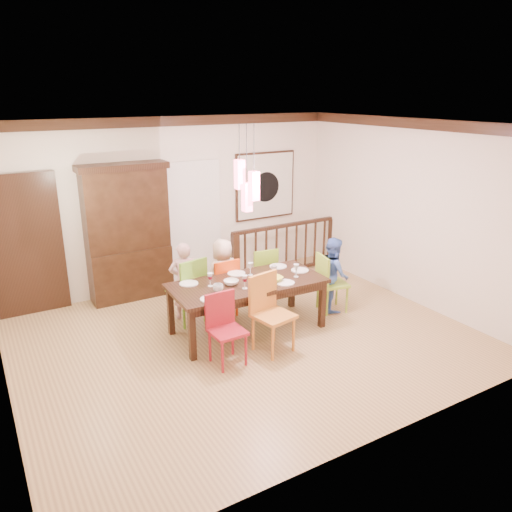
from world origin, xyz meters
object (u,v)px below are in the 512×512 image
chair_end_right (333,279)px  person_far_left (184,281)px  dining_table (247,287)px  chair_far_left (186,285)px  balustrade (286,247)px  person_end_right (333,274)px  person_far_mid (223,275)px  china_hutch (128,232)px

chair_end_right → person_far_left: bearing=78.2°
dining_table → chair_far_left: chair_far_left is taller
dining_table → chair_end_right: 1.49m
balustrade → person_end_right: size_ratio=1.99×
chair_end_right → person_far_mid: person_far_mid is taller
chair_end_right → balustrade: 1.83m
person_far_mid → person_end_right: 1.71m
dining_table → balustrade: balustrade is taller
chair_end_right → balustrade: size_ratio=0.40×
person_far_left → person_far_mid: (0.63, -0.04, -0.02)m
chair_far_left → china_hutch: size_ratio=0.45×
person_far_mid → chair_end_right: bearing=145.7°
chair_end_right → china_hutch: 3.37m
china_hutch → person_far_left: 1.40m
chair_end_right → china_hutch: china_hutch is taller
chair_end_right → person_end_right: (0.05, 0.06, 0.05)m
person_far_left → dining_table: bearing=142.1°
china_hutch → balustrade: 2.96m
chair_end_right → balustrade: balustrade is taller
dining_table → china_hutch: size_ratio=0.99×
dining_table → china_hutch: 2.36m
person_end_right → person_far_mid: bearing=82.0°
person_far_mid → person_end_right: bearing=148.2°
dining_table → person_far_mid: 0.82m
dining_table → person_end_right: bearing=1.7°
chair_far_left → chair_end_right: 2.25m
person_far_left → person_far_mid: size_ratio=1.03×
person_far_left → person_far_mid: 0.64m
dining_table → person_far_left: (-0.61, 0.85, -0.07)m
balustrade → person_far_left: person_far_left is taller
china_hutch → person_far_left: china_hutch is taller
dining_table → person_end_right: size_ratio=1.89×
chair_far_left → china_hutch: china_hutch is taller
dining_table → balustrade: 2.51m
person_far_left → person_end_right: person_far_left is taller
chair_far_left → person_far_mid: person_far_mid is taller
chair_end_right → china_hutch: (-2.53, 2.14, 0.59)m
person_far_left → person_end_right: 2.30m
person_far_mid → person_end_right: (1.50, -0.83, 0.00)m
chair_end_right → dining_table: bearing=99.3°
person_far_left → person_end_right: size_ratio=1.02×
dining_table → chair_end_right: bearing=-0.6°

